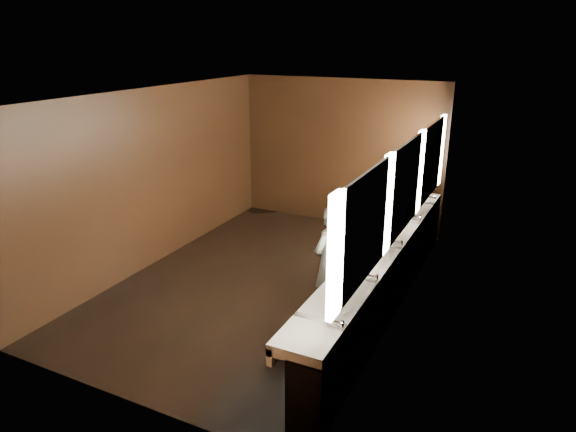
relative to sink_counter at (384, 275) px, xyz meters
The scene contains 10 objects.
floor 1.86m from the sink_counter, behind, with size 6.00×6.00×0.00m, color black.
ceiling 2.92m from the sink_counter, behind, with size 4.00×6.00×0.02m, color #2D2D2B.
wall_back 3.61m from the sink_counter, 120.87° to the left, with size 4.00×0.02×2.80m, color black.
wall_front 3.61m from the sink_counter, 120.87° to the right, with size 4.00×0.02×2.80m, color black.
wall_left 3.90m from the sink_counter, behind, with size 0.02×6.00×2.80m, color black.
wall_right 0.93m from the sink_counter, ahead, with size 0.02×6.00×2.80m, color black.
sink_counter is the anchor object (origin of this frame).
mirror_band 1.27m from the sink_counter, ahead, with size 0.06×5.03×1.15m.
person 0.82m from the sink_counter, 142.89° to the right, with size 0.55×0.36×1.51m, color #8DBCD2.
trash_bin 1.20m from the sink_counter, 100.70° to the right, with size 0.33×0.33×0.51m, color black.
Camera 1 is at (3.37, -6.17, 3.53)m, focal length 32.00 mm.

